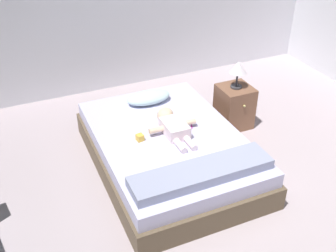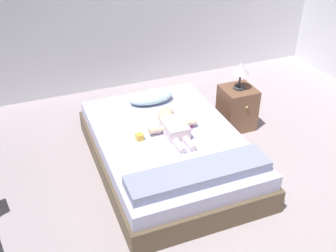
# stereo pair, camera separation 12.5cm
# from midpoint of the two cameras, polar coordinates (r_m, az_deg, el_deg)

# --- Properties ---
(ground_plane) EXTENTS (8.00, 8.00, 0.00)m
(ground_plane) POSITION_cam_midpoint_polar(r_m,az_deg,el_deg) (3.76, 8.56, -13.39)
(ground_plane) COLOR #AE9EA4
(bed) EXTENTS (1.44, 2.07, 0.40)m
(bed) POSITION_cam_midpoint_polar(r_m,az_deg,el_deg) (4.23, 0.85, -3.46)
(bed) COLOR brown
(bed) RESTS_ON ground_plane
(pillow) EXTENTS (0.51, 0.27, 0.14)m
(pillow) POSITION_cam_midpoint_polar(r_m,az_deg,el_deg) (4.65, -1.69, 4.07)
(pillow) COLOR silver
(pillow) RESTS_ON bed
(baby) EXTENTS (0.51, 0.67, 0.18)m
(baby) POSITION_cam_midpoint_polar(r_m,az_deg,el_deg) (4.12, 1.53, 0.05)
(baby) COLOR white
(baby) RESTS_ON bed
(toothbrush) EXTENTS (0.07, 0.13, 0.02)m
(toothbrush) POSITION_cam_midpoint_polar(r_m,az_deg,el_deg) (4.26, 4.23, 0.15)
(toothbrush) COLOR #B02D9B
(toothbrush) RESTS_ON bed
(nightstand) EXTENTS (0.38, 0.41, 0.51)m
(nightstand) POSITION_cam_midpoint_polar(r_m,az_deg,el_deg) (4.93, 10.37, 2.53)
(nightstand) COLOR brown
(nightstand) RESTS_ON ground_plane
(lamp) EXTENTS (0.20, 0.20, 0.33)m
(lamp) POSITION_cam_midpoint_polar(r_m,az_deg,el_deg) (4.70, 10.96, 7.78)
(lamp) COLOR #333338
(lamp) RESTS_ON nightstand
(blanket) EXTENTS (1.29, 0.32, 0.09)m
(blanket) POSITION_cam_midpoint_polar(r_m,az_deg,el_deg) (3.56, 5.38, -6.65)
(blanket) COLOR #9096B3
(blanket) RESTS_ON bed
(toy_block) EXTENTS (0.08, 0.08, 0.07)m
(toy_block) POSITION_cam_midpoint_polar(r_m,az_deg,el_deg) (4.02, -3.12, -1.56)
(toy_block) COLOR #EFB942
(toy_block) RESTS_ON bed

